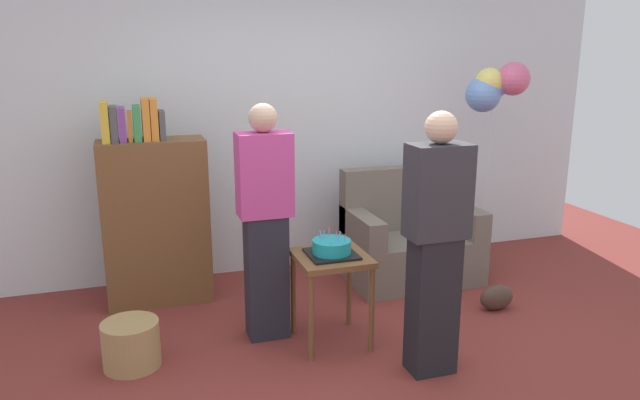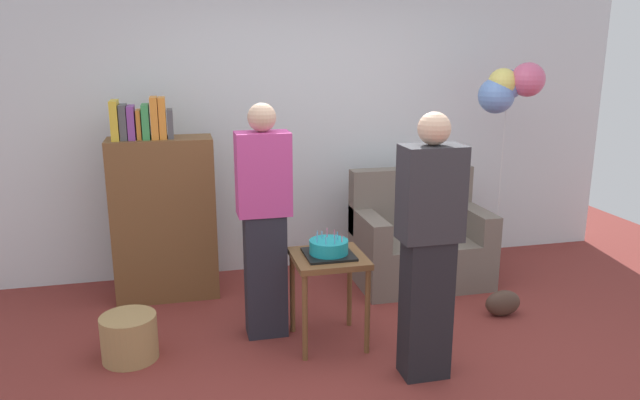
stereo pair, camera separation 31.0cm
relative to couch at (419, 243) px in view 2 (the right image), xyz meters
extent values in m
plane|color=maroon|center=(-0.86, -1.38, -0.34)|extent=(8.00, 8.00, 0.00)
cube|color=silver|center=(-0.86, 0.67, 1.01)|extent=(6.00, 0.10, 2.70)
cube|color=#6B6056|center=(0.00, -0.06, -0.14)|extent=(1.10, 0.70, 0.40)
cube|color=#6B6056|center=(0.00, 0.21, 0.34)|extent=(1.10, 0.16, 0.56)
cube|color=#6B6056|center=(-0.47, -0.06, 0.18)|extent=(0.16, 0.70, 0.24)
cube|color=#6B6056|center=(0.47, -0.06, 0.18)|extent=(0.16, 0.70, 0.24)
cube|color=brown|center=(-2.11, 0.17, 0.31)|extent=(0.80, 0.36, 1.30)
cube|color=gold|center=(-2.42, 0.17, 1.11)|extent=(0.06, 0.25, 0.29)
cube|color=#4C4C51|center=(-2.36, 0.17, 1.09)|extent=(0.05, 0.22, 0.26)
cube|color=#7F3D93|center=(-2.31, 0.17, 1.09)|extent=(0.05, 0.22, 0.25)
cube|color=orange|center=(-2.25, 0.17, 1.07)|extent=(0.03, 0.18, 0.22)
cube|color=#38934C|center=(-2.20, 0.17, 1.09)|extent=(0.05, 0.22, 0.26)
cube|color=orange|center=(-2.14, 0.17, 1.12)|extent=(0.05, 0.23, 0.31)
cube|color=orange|center=(-2.08, 0.17, 1.12)|extent=(0.05, 0.21, 0.31)
cube|color=#4C4C51|center=(-2.02, 0.17, 1.07)|extent=(0.04, 0.20, 0.22)
cube|color=brown|center=(-1.04, -0.91, 0.27)|extent=(0.48, 0.48, 0.04)
cylinder|color=brown|center=(-1.25, -1.12, -0.05)|extent=(0.04, 0.04, 0.59)
cylinder|color=brown|center=(-0.83, -1.12, -0.05)|extent=(0.04, 0.04, 0.59)
cylinder|color=brown|center=(-1.25, -0.70, -0.05)|extent=(0.04, 0.04, 0.59)
cylinder|color=brown|center=(-0.83, -0.70, -0.05)|extent=(0.04, 0.04, 0.59)
cube|color=black|center=(-1.04, -0.91, 0.30)|extent=(0.32, 0.32, 0.02)
cylinder|color=teal|center=(-1.04, -0.91, 0.35)|extent=(0.26, 0.26, 0.09)
cylinder|color=#66B2E5|center=(-0.98, -0.92, 0.42)|extent=(0.01, 0.01, 0.06)
cylinder|color=#EA668C|center=(-0.99, -0.87, 0.42)|extent=(0.01, 0.01, 0.06)
cylinder|color=#EA668C|center=(-1.03, -0.85, 0.43)|extent=(0.01, 0.01, 0.06)
cylinder|color=#66B2E5|center=(-1.07, -0.85, 0.42)|extent=(0.01, 0.01, 0.05)
cylinder|color=#66B2E5|center=(-1.11, -0.89, 0.43)|extent=(0.01, 0.01, 0.06)
cylinder|color=#66B2E5|center=(-1.12, -0.94, 0.43)|extent=(0.01, 0.01, 0.06)
cylinder|color=#66B2E5|center=(-1.08, -1.00, 0.42)|extent=(0.01, 0.01, 0.05)
cylinder|color=#66B2E5|center=(-1.02, -1.01, 0.43)|extent=(0.01, 0.01, 0.06)
cylinder|color=#EA668C|center=(-0.96, -0.97, 0.42)|extent=(0.01, 0.01, 0.05)
cube|color=#23232D|center=(-1.43, -0.69, 0.10)|extent=(0.28, 0.20, 0.88)
cube|color=#C6428E|center=(-1.43, -0.69, 0.82)|extent=(0.36, 0.22, 0.56)
sphere|color=#D1A889|center=(-1.43, -0.69, 1.19)|extent=(0.19, 0.19, 0.19)
cube|color=black|center=(-0.57, -1.47, 0.10)|extent=(0.28, 0.20, 0.88)
cube|color=#2D2D33|center=(-0.57, -1.47, 0.82)|extent=(0.36, 0.22, 0.56)
sphere|color=#D1A889|center=(-0.57, -1.47, 1.19)|extent=(0.19, 0.19, 0.19)
cylinder|color=#A88451|center=(-2.35, -0.84, -0.19)|extent=(0.36, 0.36, 0.30)
ellipsoid|color=#473328|center=(0.35, -0.82, -0.24)|extent=(0.28, 0.14, 0.20)
cylinder|color=silver|center=(0.71, -0.06, 0.46)|extent=(0.00, 0.00, 1.60)
sphere|color=#E5D666|center=(0.66, -0.06, 1.35)|extent=(0.24, 0.24, 0.24)
sphere|color=#D65B84|center=(0.83, -0.14, 1.38)|extent=(0.28, 0.28, 0.28)
sphere|color=#668ED6|center=(0.71, -0.05, 1.34)|extent=(0.25, 0.25, 0.25)
sphere|color=#668ED6|center=(0.61, -0.05, 1.25)|extent=(0.30, 0.30, 0.30)
camera|label=1|loc=(-2.28, -4.50, 1.64)|focal=33.65mm
camera|label=2|loc=(-1.98, -4.58, 1.64)|focal=33.65mm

